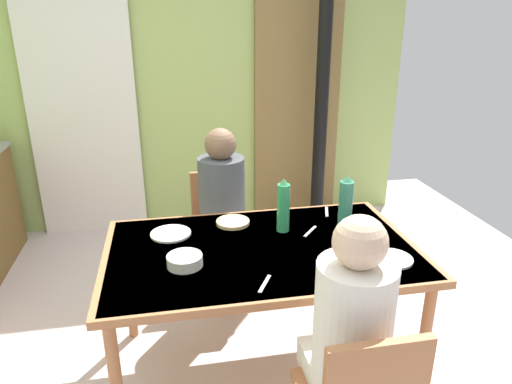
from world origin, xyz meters
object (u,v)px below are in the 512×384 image
Objects in this scene: chair_far_diner at (221,227)px; person_near_diner at (352,320)px; water_bottle_green_near at (346,202)px; serving_bowl_center at (185,261)px; dining_table at (261,259)px; person_far_diner at (222,195)px; water_bottle_green_far at (283,206)px.

person_near_diner is at bearing 101.80° from chair_far_diner.
serving_bowl_center is (-0.92, -0.30, -0.11)m from water_bottle_green_near.
dining_table is at bearing 97.89° from chair_far_diner.
chair_far_diner is 0.31m from person_far_diner.
water_bottle_green_far is (-0.36, -0.01, 0.01)m from water_bottle_green_near.
serving_bowl_center is (-0.28, -0.82, -0.00)m from person_far_diner.
chair_far_diner is 5.12× the size of serving_bowl_center.
chair_far_diner reaches higher than dining_table.
dining_table is 5.20× the size of water_bottle_green_far.
chair_far_diner is 2.84× the size of water_bottle_green_far.
water_bottle_green_near is at bearing 140.77° from person_far_diner.
dining_table is 0.32m from water_bottle_green_far.
dining_table is 1.83× the size of chair_far_diner.
water_bottle_green_far is 0.64m from serving_bowl_center.
water_bottle_green_near reaches higher than dining_table.
water_bottle_green_far is (0.27, -0.53, 0.12)m from person_far_diner.
person_far_diner is (-0.00, -0.14, 0.28)m from chair_far_diner.
water_bottle_green_near is 0.36m from water_bottle_green_far.
person_near_diner is at bearing -109.45° from water_bottle_green_near.
water_bottle_green_near is 1.74× the size of serving_bowl_center.
person_far_diner is 0.83m from water_bottle_green_near.
dining_table is at bearing -131.46° from water_bottle_green_far.
water_bottle_green_far is at bearing 27.71° from serving_bowl_center.
chair_far_diner is 2.94× the size of water_bottle_green_near.
chair_far_diner is at bearing 134.12° from water_bottle_green_near.
person_near_diner is 0.95m from water_bottle_green_near.
person_near_diner is at bearing -86.83° from water_bottle_green_far.
water_bottle_green_far is (-0.05, 0.88, 0.12)m from person_near_diner.
chair_far_diner is 1.13× the size of person_near_diner.
dining_table is 9.37× the size of serving_bowl_center.
person_near_diner reaches higher than serving_bowl_center.
chair_far_diner is at bearing 112.45° from water_bottle_green_far.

